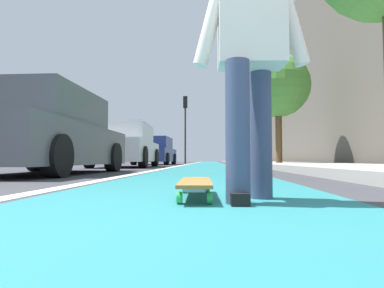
{
  "coord_description": "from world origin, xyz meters",
  "views": [
    {
      "loc": [
        -1.17,
        -0.15,
        0.25
      ],
      "look_at": [
        13.6,
        0.7,
        0.98
      ],
      "focal_mm": 30.31,
      "sensor_mm": 36.0,
      "label": 1
    }
  ],
  "objects": [
    {
      "name": "parked_car_far",
      "position": [
        16.14,
        2.85,
        0.7
      ],
      "size": [
        4.24,
        1.97,
        1.47
      ],
      "color": "navy",
      "rests_on": "ground"
    },
    {
      "name": "skateboard",
      "position": [
        0.95,
        -0.05,
        0.09
      ],
      "size": [
        0.85,
        0.23,
        0.11
      ],
      "color": "green",
      "rests_on": "ground"
    },
    {
      "name": "building_facade",
      "position": [
        22.0,
        -5.89,
        4.95
      ],
      "size": [
        40.0,
        1.2,
        9.9
      ],
      "primitive_type": "cube",
      "color": "#5B544B",
      "rests_on": "ground"
    },
    {
      "name": "parked_car_mid",
      "position": [
        9.99,
        2.81,
        0.73
      ],
      "size": [
        4.43,
        2.01,
        1.5
      ],
      "color": "silver",
      "rests_on": "ground"
    },
    {
      "name": "ground_plane",
      "position": [
        10.0,
        0.0,
        0.0
      ],
      "size": [
        80.0,
        80.0,
        0.0
      ],
      "primitive_type": "plane",
      "color": "#38383D"
    },
    {
      "name": "bike_lane_paint",
      "position": [
        24.0,
        0.0,
        0.0
      ],
      "size": [
        56.0,
        2.06,
        0.0
      ],
      "primitive_type": "cube",
      "color": "#237075",
      "rests_on": "ground"
    },
    {
      "name": "traffic_light",
      "position": [
        20.81,
        1.58,
        3.17
      ],
      "size": [
        0.33,
        0.28,
        4.62
      ],
      "color": "#2D2D2D",
      "rests_on": "ground"
    },
    {
      "name": "street_tree_mid",
      "position": [
        11.99,
        -2.89,
        3.25
      ],
      "size": [
        2.55,
        2.55,
        4.55
      ],
      "color": "brown",
      "rests_on": "ground"
    },
    {
      "name": "sidewalk_curb",
      "position": [
        18.0,
        -3.29,
        0.07
      ],
      "size": [
        52.0,
        3.2,
        0.14
      ],
      "primitive_type": "cube",
      "color": "#9E9B93",
      "rests_on": "ground"
    },
    {
      "name": "parked_car_near",
      "position": [
        4.41,
        2.82,
        0.7
      ],
      "size": [
        4.03,
        1.97,
        1.46
      ],
      "color": "#4C5156",
      "rests_on": "ground"
    },
    {
      "name": "skater_person",
      "position": [
        0.8,
        -0.4,
        0.94
      ],
      "size": [
        0.47,
        0.72,
        1.64
      ],
      "color": "#384260",
      "rests_on": "ground"
    },
    {
      "name": "lane_stripe_white",
      "position": [
        20.0,
        1.18,
        0.0
      ],
      "size": [
        52.0,
        0.16,
        0.01
      ],
      "primitive_type": "cube",
      "color": "silver",
      "rests_on": "ground"
    }
  ]
}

